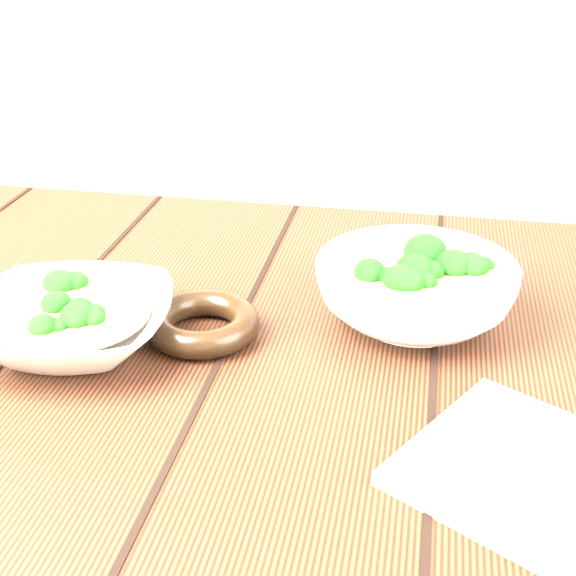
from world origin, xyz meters
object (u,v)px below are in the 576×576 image
Objects in this scene: table at (247,453)px; soup_bowl_back at (415,289)px; napkin at (552,483)px; trivet at (202,323)px; soup_bowl_front at (71,322)px.

table is 4.46× the size of soup_bowl_back.
napkin is at bearing -64.87° from soup_bowl_back.
soup_bowl_back is at bearing 19.44° from trivet.
napkin reaches higher than table.
table is at bearing -147.91° from soup_bowl_back.
soup_bowl_back is 1.30× the size of napkin.
soup_bowl_front is at bearing -165.98° from napkin.
napkin is (0.44, -0.13, -0.02)m from soup_bowl_front.
soup_bowl_front reaches higher than table.
table is 0.22m from soup_bowl_front.
soup_bowl_front reaches higher than napkin.
soup_bowl_back reaches higher than trivet.
soup_bowl_back is at bearing 19.34° from soup_bowl_front.
soup_bowl_back is (0.16, 0.10, 0.16)m from table.
napkin is at bearing -28.17° from trivet.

